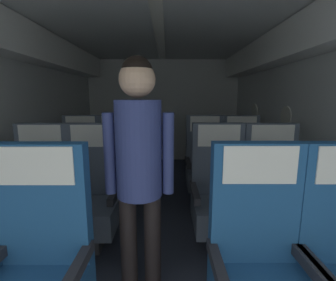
# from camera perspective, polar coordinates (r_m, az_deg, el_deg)

# --- Properties ---
(ground) EXTENTS (3.43, 5.88, 0.02)m
(ground) POSITION_cam_1_polar(r_m,az_deg,el_deg) (2.80, -2.02, -19.10)
(ground) COLOR #2D3342
(fuselage_shell) EXTENTS (3.31, 5.53, 2.20)m
(fuselage_shell) POSITION_cam_1_polar(r_m,az_deg,el_deg) (2.71, -2.00, 14.34)
(fuselage_shell) COLOR silver
(fuselage_shell) RESTS_ON ground
(seat_a_left_aisle) EXTENTS (0.51, 0.51, 1.13)m
(seat_a_left_aisle) POSITION_cam_1_polar(r_m,az_deg,el_deg) (1.55, -28.67, -26.22)
(seat_a_left_aisle) COLOR #38383D
(seat_a_left_aisle) RESTS_ON ground
(seat_a_right_window) EXTENTS (0.51, 0.51, 1.13)m
(seat_a_right_window) POSITION_cam_1_polar(r_m,az_deg,el_deg) (1.48, 21.23, -27.28)
(seat_a_right_window) COLOR #38383D
(seat_a_right_window) RESTS_ON ground
(seat_b_left_window) EXTENTS (0.51, 0.51, 1.13)m
(seat_b_left_window) POSITION_cam_1_polar(r_m,az_deg,el_deg) (2.50, -27.96, -11.79)
(seat_b_left_window) COLOR #38383D
(seat_b_left_window) RESTS_ON ground
(seat_b_left_aisle) EXTENTS (0.51, 0.51, 1.13)m
(seat_b_left_aisle) POSITION_cam_1_polar(r_m,az_deg,el_deg) (2.33, -17.41, -12.72)
(seat_b_left_aisle) COLOR #38383D
(seat_b_left_aisle) RESTS_ON ground
(seat_b_right_aisle) EXTENTS (0.51, 0.51, 1.13)m
(seat_b_right_aisle) POSITION_cam_1_polar(r_m,az_deg,el_deg) (2.41, 23.79, -12.27)
(seat_b_right_aisle) COLOR #38383D
(seat_b_right_aisle) RESTS_ON ground
(seat_b_right_window) EXTENTS (0.51, 0.51, 1.13)m
(seat_b_right_window) POSITION_cam_1_polar(r_m,az_deg,el_deg) (2.28, 12.20, -12.89)
(seat_b_right_window) COLOR #38383D
(seat_b_right_window) RESTS_ON ground
(seat_c_left_window) EXTENTS (0.51, 0.51, 1.13)m
(seat_c_left_window) POSITION_cam_1_polar(r_m,az_deg,el_deg) (3.36, -19.92, -5.71)
(seat_c_left_window) COLOR #38383D
(seat_c_left_window) RESTS_ON ground
(seat_c_left_aisle) EXTENTS (0.51, 0.51, 1.13)m
(seat_c_left_aisle) POSITION_cam_1_polar(r_m,az_deg,el_deg) (3.22, -11.96, -6.01)
(seat_c_left_aisle) COLOR #38383D
(seat_c_left_aisle) RESTS_ON ground
(seat_c_right_aisle) EXTENTS (0.51, 0.51, 1.13)m
(seat_c_right_aisle) POSITION_cam_1_polar(r_m,az_deg,el_deg) (3.28, 17.29, -5.96)
(seat_c_right_aisle) COLOR #38383D
(seat_c_right_aisle) RESTS_ON ground
(seat_c_right_window) EXTENTS (0.51, 0.51, 1.13)m
(seat_c_right_window) POSITION_cam_1_polar(r_m,az_deg,el_deg) (3.20, 8.92, -6.02)
(seat_c_right_window) COLOR #38383D
(seat_c_right_window) RESTS_ON ground
(flight_attendant) EXTENTS (0.43, 0.28, 1.60)m
(flight_attendant) POSITION_cam_1_polar(r_m,az_deg,el_deg) (1.49, -6.74, -4.53)
(flight_attendant) COLOR black
(flight_attendant) RESTS_ON ground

